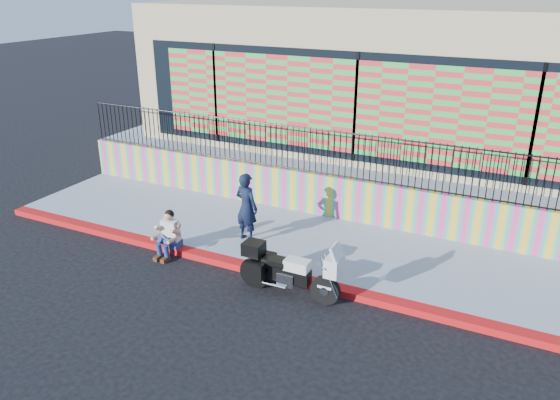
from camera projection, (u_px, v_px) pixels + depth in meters
The scene contains 10 objects.
ground at pixel (285, 279), 11.53m from camera, with size 90.00×90.00×0.00m, color black.
red_curb at pixel (285, 276), 11.50m from camera, with size 16.00×0.30×0.15m, color red.
sidewalk at pixel (315, 245), 12.87m from camera, with size 16.00×3.00×0.15m, color #868EA1.
mural_wall at pixel (340, 198), 13.97m from camera, with size 16.00×0.20×1.10m, color #E63C8C.
metal_fence at pixel (342, 155), 13.54m from camera, with size 15.80×0.04×1.20m, color black, non-canonical shape.
elevated_platform at pixel (393, 149), 18.24m from camera, with size 16.00×10.00×1.25m, color #868EA1.
storefront_building at pixel (398, 70), 17.07m from camera, with size 14.00×8.06×4.00m.
police_motorcycle at pixel (288, 269), 10.81m from camera, with size 2.12×0.70×1.32m.
police_officer at pixel (247, 207), 12.66m from camera, with size 0.61×0.40×1.66m, color black.
seated_man at pixel (167, 238), 12.36m from camera, with size 0.54×0.71×1.06m.
Camera 1 is at (4.35, -9.06, 5.89)m, focal length 35.00 mm.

